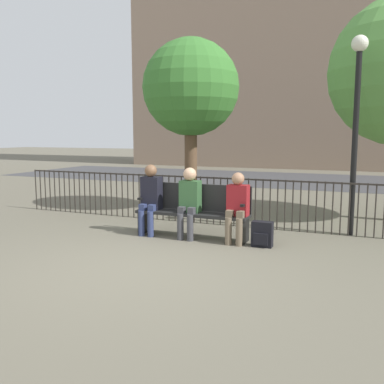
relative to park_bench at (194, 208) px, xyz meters
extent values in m
plane|color=#605B4C|center=(0.00, -1.91, -0.50)|extent=(80.00, 80.00, 0.00)
cube|color=black|center=(0.00, -0.08, -0.08)|extent=(1.99, 0.45, 0.05)
cube|color=black|center=(0.00, 0.11, 0.18)|extent=(1.99, 0.05, 0.47)
cube|color=black|center=(-0.94, -0.08, -0.30)|extent=(0.06, 0.38, 0.40)
cube|color=black|center=(0.94, -0.08, -0.30)|extent=(0.06, 0.38, 0.40)
cube|color=black|center=(-0.94, -0.08, 0.15)|extent=(0.06, 0.38, 0.04)
cube|color=black|center=(0.94, -0.08, 0.15)|extent=(0.06, 0.38, 0.04)
cylinder|color=navy|center=(-0.87, -0.30, -0.28)|extent=(0.11, 0.11, 0.45)
cylinder|color=navy|center=(-0.69, -0.30, -0.28)|extent=(0.11, 0.11, 0.45)
cube|color=navy|center=(-0.87, -0.20, 0.00)|extent=(0.11, 0.20, 0.12)
cube|color=navy|center=(-0.69, -0.20, 0.00)|extent=(0.11, 0.20, 0.12)
cube|color=black|center=(-0.78, -0.08, 0.24)|extent=(0.34, 0.22, 0.58)
sphere|color=brown|center=(-0.78, -0.10, 0.64)|extent=(0.22, 0.22, 0.22)
cylinder|color=#3D3D42|center=(-0.12, -0.30, -0.28)|extent=(0.11, 0.11, 0.45)
cylinder|color=#3D3D42|center=(0.06, -0.30, -0.28)|extent=(0.11, 0.11, 0.45)
cube|color=#3D3D42|center=(-0.12, -0.20, 0.00)|extent=(0.11, 0.20, 0.12)
cube|color=#3D3D42|center=(0.06, -0.20, 0.00)|extent=(0.11, 0.20, 0.12)
cube|color=#335B33|center=(-0.03, -0.08, 0.22)|extent=(0.34, 0.22, 0.54)
sphere|color=tan|center=(-0.03, -0.10, 0.61)|extent=(0.23, 0.23, 0.23)
cylinder|color=brown|center=(0.73, -0.30, -0.28)|extent=(0.11, 0.11, 0.45)
cylinder|color=brown|center=(0.91, -0.30, -0.28)|extent=(0.11, 0.11, 0.45)
cube|color=brown|center=(0.73, -0.20, 0.00)|extent=(0.11, 0.20, 0.12)
cube|color=brown|center=(0.91, -0.20, 0.00)|extent=(0.11, 0.20, 0.12)
cube|color=maroon|center=(0.82, -0.08, 0.20)|extent=(0.34, 0.22, 0.51)
sphere|color=#A37556|center=(0.82, -0.10, 0.56)|extent=(0.21, 0.21, 0.21)
cube|color=black|center=(1.26, -0.20, -0.30)|extent=(0.33, 0.17, 0.41)
cube|color=black|center=(1.26, -0.30, -0.36)|extent=(0.23, 0.04, 0.18)
cylinder|color=#2D2823|center=(-4.50, 1.09, -0.03)|extent=(0.02, 0.02, 0.95)
cylinder|color=#2D2823|center=(-4.36, 1.09, -0.03)|extent=(0.02, 0.02, 0.95)
cylinder|color=#2D2823|center=(-4.22, 1.09, -0.03)|extent=(0.02, 0.02, 0.95)
cylinder|color=#2D2823|center=(-4.08, 1.09, -0.03)|extent=(0.02, 0.02, 0.95)
cylinder|color=#2D2823|center=(-3.94, 1.09, -0.03)|extent=(0.02, 0.02, 0.95)
cylinder|color=#2D2823|center=(-3.80, 1.09, -0.03)|extent=(0.02, 0.02, 0.95)
cylinder|color=#2D2823|center=(-3.66, 1.09, -0.03)|extent=(0.02, 0.02, 0.95)
cylinder|color=#2D2823|center=(-3.52, 1.09, -0.03)|extent=(0.02, 0.02, 0.95)
cylinder|color=#2D2823|center=(-3.38, 1.09, -0.03)|extent=(0.02, 0.02, 0.95)
cylinder|color=#2D2823|center=(-3.24, 1.09, -0.03)|extent=(0.02, 0.02, 0.95)
cylinder|color=#2D2823|center=(-3.10, 1.09, -0.03)|extent=(0.02, 0.02, 0.95)
cylinder|color=#2D2823|center=(-2.96, 1.09, -0.03)|extent=(0.02, 0.02, 0.95)
cylinder|color=#2D2823|center=(-2.82, 1.09, -0.03)|extent=(0.02, 0.02, 0.95)
cylinder|color=#2D2823|center=(-2.68, 1.09, -0.03)|extent=(0.02, 0.02, 0.95)
cylinder|color=#2D2823|center=(-2.54, 1.09, -0.03)|extent=(0.02, 0.02, 0.95)
cylinder|color=#2D2823|center=(-2.40, 1.09, -0.03)|extent=(0.02, 0.02, 0.95)
cylinder|color=#2D2823|center=(-2.26, 1.09, -0.03)|extent=(0.02, 0.02, 0.95)
cylinder|color=#2D2823|center=(-2.12, 1.09, -0.03)|extent=(0.02, 0.02, 0.95)
cylinder|color=#2D2823|center=(-1.98, 1.09, -0.03)|extent=(0.02, 0.02, 0.95)
cylinder|color=#2D2823|center=(-1.84, 1.09, -0.03)|extent=(0.02, 0.02, 0.95)
cylinder|color=#2D2823|center=(-1.70, 1.09, -0.03)|extent=(0.02, 0.02, 0.95)
cylinder|color=#2D2823|center=(-1.56, 1.09, -0.03)|extent=(0.02, 0.02, 0.95)
cylinder|color=#2D2823|center=(-1.42, 1.09, -0.03)|extent=(0.02, 0.02, 0.95)
cylinder|color=#2D2823|center=(-1.28, 1.09, -0.03)|extent=(0.02, 0.02, 0.95)
cylinder|color=#2D2823|center=(-1.14, 1.09, -0.03)|extent=(0.02, 0.02, 0.95)
cylinder|color=#2D2823|center=(-1.00, 1.09, -0.03)|extent=(0.02, 0.02, 0.95)
cylinder|color=#2D2823|center=(-0.86, 1.09, -0.03)|extent=(0.02, 0.02, 0.95)
cylinder|color=#2D2823|center=(-0.72, 1.09, -0.03)|extent=(0.02, 0.02, 0.95)
cylinder|color=#2D2823|center=(-0.58, 1.09, -0.03)|extent=(0.02, 0.02, 0.95)
cylinder|color=#2D2823|center=(-0.44, 1.09, -0.03)|extent=(0.02, 0.02, 0.95)
cylinder|color=#2D2823|center=(-0.30, 1.09, -0.03)|extent=(0.02, 0.02, 0.95)
cylinder|color=#2D2823|center=(-0.16, 1.09, -0.03)|extent=(0.02, 0.02, 0.95)
cylinder|color=#2D2823|center=(-0.02, 1.09, -0.03)|extent=(0.02, 0.02, 0.95)
cylinder|color=#2D2823|center=(0.12, 1.09, -0.03)|extent=(0.02, 0.02, 0.95)
cylinder|color=#2D2823|center=(0.26, 1.09, -0.03)|extent=(0.02, 0.02, 0.95)
cylinder|color=#2D2823|center=(0.40, 1.09, -0.03)|extent=(0.02, 0.02, 0.95)
cylinder|color=#2D2823|center=(0.54, 1.09, -0.03)|extent=(0.02, 0.02, 0.95)
cylinder|color=#2D2823|center=(0.68, 1.09, -0.03)|extent=(0.02, 0.02, 0.95)
cylinder|color=#2D2823|center=(0.82, 1.09, -0.03)|extent=(0.02, 0.02, 0.95)
cylinder|color=#2D2823|center=(0.96, 1.09, -0.03)|extent=(0.02, 0.02, 0.95)
cylinder|color=#2D2823|center=(1.10, 1.09, -0.03)|extent=(0.02, 0.02, 0.95)
cylinder|color=#2D2823|center=(1.24, 1.09, -0.03)|extent=(0.02, 0.02, 0.95)
cylinder|color=#2D2823|center=(1.38, 1.09, -0.03)|extent=(0.02, 0.02, 0.95)
cylinder|color=#2D2823|center=(1.52, 1.09, -0.03)|extent=(0.02, 0.02, 0.95)
cylinder|color=#2D2823|center=(1.66, 1.09, -0.03)|extent=(0.02, 0.02, 0.95)
cylinder|color=#2D2823|center=(1.80, 1.09, -0.03)|extent=(0.02, 0.02, 0.95)
cylinder|color=#2D2823|center=(1.94, 1.09, -0.03)|extent=(0.02, 0.02, 0.95)
cylinder|color=#2D2823|center=(2.08, 1.09, -0.03)|extent=(0.02, 0.02, 0.95)
cylinder|color=#2D2823|center=(2.22, 1.09, -0.03)|extent=(0.02, 0.02, 0.95)
cylinder|color=#2D2823|center=(2.36, 1.09, -0.03)|extent=(0.02, 0.02, 0.95)
cylinder|color=#2D2823|center=(2.50, 1.09, -0.03)|extent=(0.02, 0.02, 0.95)
cylinder|color=#2D2823|center=(2.64, 1.09, -0.03)|extent=(0.02, 0.02, 0.95)
cylinder|color=#2D2823|center=(2.78, 1.09, -0.03)|extent=(0.02, 0.02, 0.95)
cylinder|color=#2D2823|center=(2.92, 1.09, -0.03)|extent=(0.02, 0.02, 0.95)
cylinder|color=#2D2823|center=(3.06, 1.09, -0.03)|extent=(0.02, 0.02, 0.95)
cube|color=#2D2823|center=(0.00, 1.09, 0.43)|extent=(9.00, 0.03, 0.03)
cylinder|color=brown|center=(-1.01, 2.27, 0.61)|extent=(0.29, 0.29, 2.22)
sphere|color=#38752D|center=(-1.01, 2.27, 2.32)|extent=(2.17, 2.17, 2.17)
cylinder|color=black|center=(2.53, 1.20, 1.11)|extent=(0.10, 0.10, 3.21)
sphere|color=silver|center=(2.53, 1.20, 2.80)|extent=(0.28, 0.28, 0.28)
cube|color=#3D3D3F|center=(0.00, 10.09, -0.50)|extent=(24.00, 6.00, 0.01)
cube|color=gray|center=(0.00, 18.09, 8.07)|extent=(20.00, 6.00, 17.14)
camera|label=1|loc=(2.78, -6.77, 1.29)|focal=40.00mm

